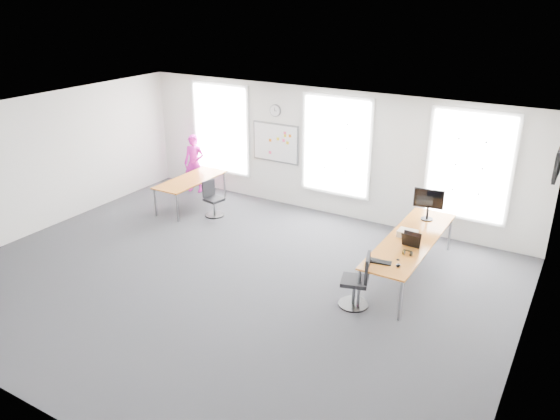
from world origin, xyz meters
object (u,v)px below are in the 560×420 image
Objects in this scene: chair_left at (213,200)px; keyboard at (379,262)px; person at (194,163)px; chair_right at (358,284)px; headphones at (407,253)px; monitor at (428,202)px; desk_left at (191,181)px; desk_right at (411,241)px.

chair_left is 2.07× the size of keyboard.
person is at bearing 143.98° from keyboard.
headphones is at bearing 128.04° from chair_right.
keyboard is 0.64× the size of monitor.
person is 3.73× the size of keyboard.
chair_right is 1.15× the size of chair_left.
desk_left is 5.82m from monitor.
keyboard is at bearing -100.92° from monitor.
desk_right is 7.69× the size of keyboard.
person is (-6.04, 3.11, 0.34)m from chair_right.
person reaches higher than headphones.
keyboard is at bearing -38.96° from person.
desk_left is 6.12m from headphones.
person is (-0.64, 0.94, 0.11)m from desk_left.
person is 6.89m from keyboard.
desk_left is 3.05× the size of monitor.
keyboard is 2.26m from monitor.
desk_right is at bearing -29.04° from person.
desk_right is 3.71× the size of chair_left.
chair_left is at bearing 166.97° from headphones.
keyboard is (-0.16, -1.18, 0.06)m from desk_right.
monitor is (-0.02, 1.04, 0.44)m from desk_right.
desk_left is at bearing 149.73° from keyboard.
chair_right is 1.05m from headphones.
desk_left is 2.02× the size of chair_right.
headphones is (0.32, 0.50, 0.03)m from keyboard.
monitor is at bearing 74.44° from keyboard.
person reaches higher than monitor.
person is (-6.45, 1.64, 0.05)m from desk_right.
person is 7.00m from headphones.
desk_right is at bearing -96.11° from monitor.
keyboard is 2.48× the size of headphones.
desk_right reaches higher than desk_left.
chair_right reaches higher than chair_left.
chair_left is at bearing 178.72° from monitor.
person is at bearing -133.61° from chair_right.
headphones is at bearing -13.03° from desk_left.
monitor is (0.39, 2.51, 0.74)m from chair_right.
desk_left is at bearing -70.56° from person.
chair_left is (-4.60, 1.99, -0.05)m from chair_right.
chair_right is at bearing -105.63° from desk_right.
chair_right is 6.80m from person.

